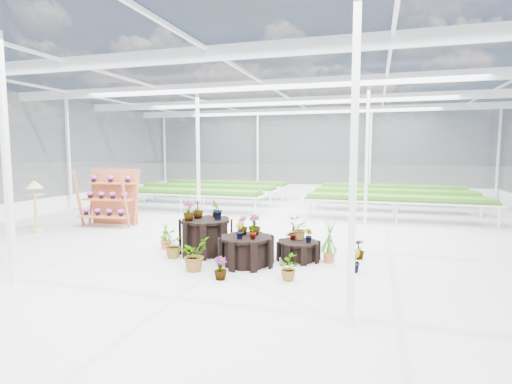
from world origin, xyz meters
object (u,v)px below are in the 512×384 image
(plinth_tall, at_px, (206,237))
(shelf_rack, at_px, (108,198))
(plinth_mid, at_px, (246,251))
(bird_table, at_px, (35,206))
(plinth_low, at_px, (298,251))

(plinth_tall, relative_size, shelf_rack, 0.66)
(plinth_tall, distance_m, plinth_mid, 1.35)
(plinth_mid, xyz_separation_m, bird_table, (-7.12, 1.48, 0.47))
(plinth_tall, height_order, bird_table, bird_table)
(plinth_tall, xyz_separation_m, shelf_rack, (-4.46, 2.33, 0.50))
(bird_table, bearing_deg, plinth_low, -6.16)
(plinth_low, xyz_separation_m, bird_table, (-8.12, 0.78, 0.57))
(shelf_rack, bearing_deg, bird_table, -139.86)
(plinth_mid, height_order, bird_table, bird_table)
(plinth_mid, distance_m, bird_table, 7.28)
(shelf_rack, bearing_deg, plinth_low, -23.24)
(bird_table, bearing_deg, shelf_rack, 44.18)
(plinth_tall, relative_size, plinth_mid, 1.04)
(plinth_tall, xyz_separation_m, plinth_mid, (1.20, -0.60, -0.11))
(plinth_mid, height_order, shelf_rack, shelf_rack)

